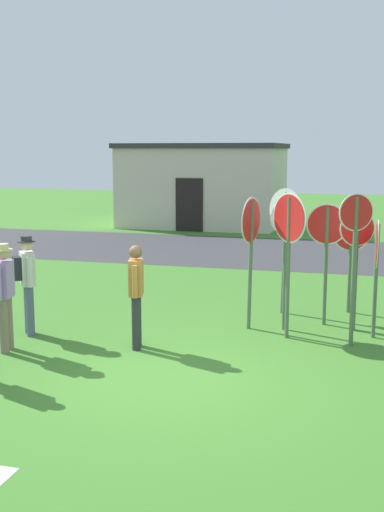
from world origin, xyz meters
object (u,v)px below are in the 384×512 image
Objects in this scene: stop_sign_tallest at (251,239)px; person_on_left at (136,291)px; stop_sign_far_back at (285,227)px; person_in_blue at (27,278)px; stop_sign_rear_left at (351,246)px; stop_sign_center_cluster at (286,244)px; stop_sign_rear_right at (376,258)px; person_in_dark_shirt at (5,291)px; stop_sign_leaning_left at (326,243)px; stop_sign_low_front at (289,238)px; stop_sign_leaning_right at (356,251)px; stop_sign_nearest at (355,247)px.

person_on_left is (-1.56, -1.62, -0.69)m from stop_sign_tallest.
person_on_left is at bearing -124.21° from stop_sign_far_back.
stop_sign_tallest is 3.96m from person_in_blue.
stop_sign_center_cluster is at bearing -125.05° from stop_sign_rear_left.
stop_sign_rear_left is 1.89m from stop_sign_center_cluster.
stop_sign_center_cluster is at bearing 176.25° from stop_sign_rear_right.
stop_sign_tallest is at bearing 21.02° from person_in_blue.
stop_sign_rear_left is 6.15m from person_in_blue.
stop_sign_far_back is at bearing 42.72° from person_in_dark_shirt.
person_in_dark_shirt is (-4.79, -2.96, -0.54)m from stop_sign_leaning_left.
stop_sign_leaning_left is at bearing 144.39° from stop_sign_rear_right.
stop_sign_tallest reaches higher than person_on_left.
stop_sign_rear_right reaches higher than stop_sign_rear_left.
stop_sign_low_front is at bearing -80.70° from stop_sign_far_back.
person_in_blue is (-4.08, -2.72, -0.69)m from stop_sign_far_back.
stop_sign_low_front reaches higher than stop_sign_rear_right.
stop_sign_leaning_right reaches higher than stop_sign_rear_left.
person_in_blue is at bearing 174.17° from person_on_left.
stop_sign_far_back reaches higher than person_in_dark_shirt.
stop_sign_low_front is at bearing -115.29° from stop_sign_rear_left.
person_in_dark_shirt reaches higher than person_on_left.
person_in_dark_shirt is at bearing -137.28° from stop_sign_far_back.
stop_sign_rear_right is 0.83× the size of stop_sign_far_back.
stop_sign_leaning_right is at bearing 89.19° from stop_sign_nearest.
stop_sign_leaning_right is 3.95m from person_on_left.
stop_sign_tallest is at bearing 151.14° from stop_sign_low_front.
stop_sign_low_front is 1.43× the size of person_in_blue.
stop_sign_rear_right is 1.17× the size of person_in_blue.
stop_sign_far_back is 1.04× the size of stop_sign_tallest.
stop_sign_tallest is (-0.43, -1.32, -0.06)m from stop_sign_far_back.
person_on_left is (-3.36, -1.04, -0.70)m from stop_sign_nearest.
stop_sign_rear_left is 1.14× the size of person_in_blue.
stop_sign_nearest reaches higher than stop_sign_tallest.
stop_sign_nearest is 1.02× the size of stop_sign_far_back.
stop_sign_leaning_left is 0.94× the size of stop_sign_tallest.
stop_sign_rear_left is 6.55m from person_in_dark_shirt.
stop_sign_rear_left is 1.29m from stop_sign_leaning_right.
stop_sign_nearest is 5.54m from person_in_blue.
stop_sign_center_cluster is at bearing -167.79° from stop_sign_leaning_right.
stop_sign_rear_left is at bearing 54.95° from stop_sign_center_cluster.
stop_sign_far_back is 1.39m from stop_sign_tallest.
stop_sign_leaning_left is 5.35m from person_in_blue.
person_in_dark_shirt is 2.07m from person_on_left.
stop_sign_center_cluster is at bearing -142.20° from stop_sign_leaning_left.
stop_sign_center_cluster reaches higher than person_in_dark_shirt.
stop_sign_tallest reaches higher than person_in_dark_shirt.
stop_sign_nearest is 1.12× the size of stop_sign_leaning_left.
stop_sign_leaning_right is at bearing 18.06° from person_in_blue.
person_on_left is at bearing 19.95° from person_in_dark_shirt.
stop_sign_rear_left is 2.30m from stop_sign_low_front.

